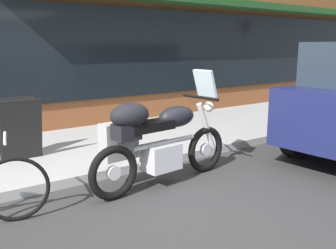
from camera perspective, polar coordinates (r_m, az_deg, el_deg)
name	(u,v)px	position (r m, az deg, el deg)	size (l,w,h in m)	color
ground_plane	(182,210)	(4.01, 2.20, -12.97)	(80.00, 80.00, 0.00)	#333333
touring_motorcycle	(154,139)	(4.47, -2.16, -2.16)	(2.09, 0.62, 1.39)	black
sandwich_board_sign	(20,129)	(5.59, -21.81, -0.61)	(0.55, 0.40, 0.86)	black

